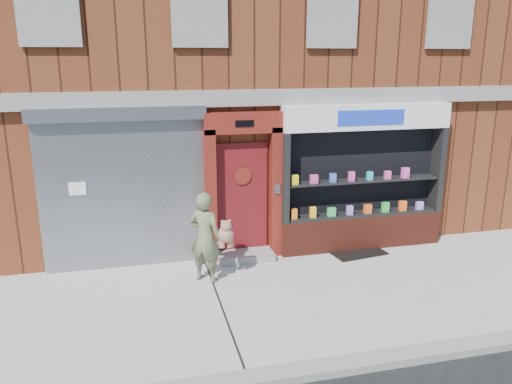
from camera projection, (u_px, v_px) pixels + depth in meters
name	position (u px, v px, depth m)	size (l,w,h in m)	color
ground	(310.00, 293.00, 8.49)	(80.00, 80.00, 0.00)	#9E9E99
curb	(367.00, 362.00, 6.46)	(60.00, 0.30, 0.12)	gray
building	(237.00, 53.00, 13.07)	(12.00, 8.16, 8.00)	#5D2815
shutter_bay	(123.00, 179.00, 9.16)	(3.10, 0.30, 3.04)	gray
red_door_bay	(243.00, 186.00, 9.68)	(1.52, 0.58, 2.90)	#5E1610
pharmacy_bay	(362.00, 184.00, 10.23)	(3.50, 0.41, 3.00)	maroon
woman	(207.00, 237.00, 8.77)	(0.85, 0.67, 1.64)	#5F6B46
doormat	(356.00, 251.00, 10.29)	(1.10, 0.77, 0.03)	black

